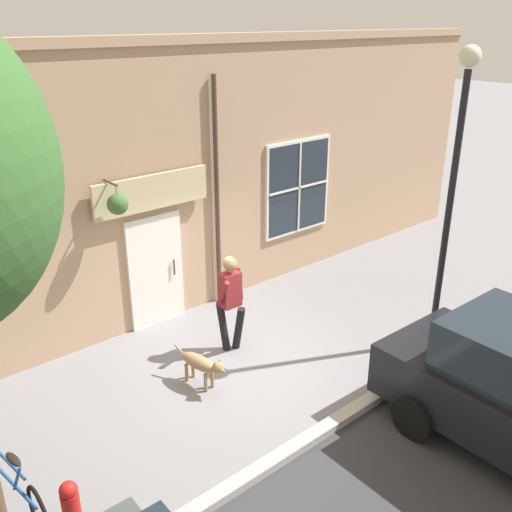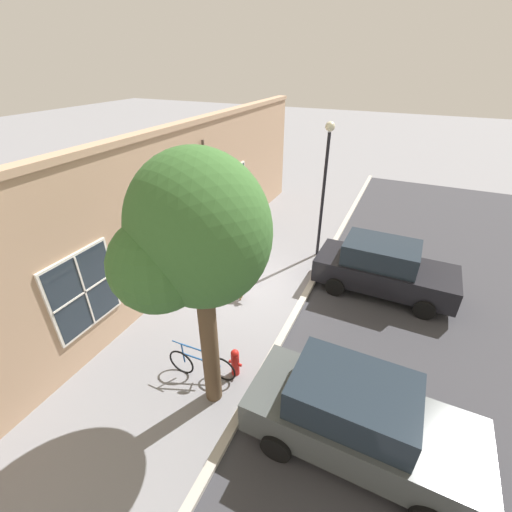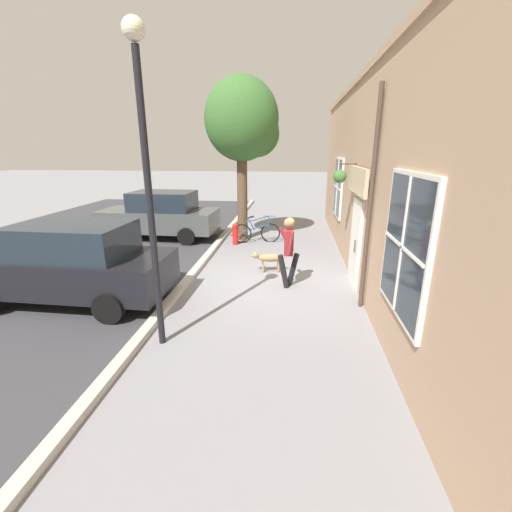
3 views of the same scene
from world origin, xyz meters
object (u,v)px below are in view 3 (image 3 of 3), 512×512
parked_car_nearest_curb (160,215)px  fire_hydrant (235,234)px  parked_car_mid_block (72,263)px  dog_on_leash (269,258)px  leaning_bicycle (256,232)px  pedestrian_walking (289,246)px  street_tree_by_curb (245,124)px  street_lamp (145,150)px

parked_car_nearest_curb → fire_hydrant: 3.05m
parked_car_mid_block → dog_on_leash: bearing=-150.2°
dog_on_leash → leaning_bicycle: size_ratio=0.64×
pedestrian_walking → dog_on_leash: pedestrian_walking is taller
street_tree_by_curb → parked_car_mid_block: bearing=63.4°
leaning_bicycle → fire_hydrant: size_ratio=2.23×
street_lamp → leaning_bicycle: bearing=-97.5°
dog_on_leash → parked_car_mid_block: 4.75m
leaning_bicycle → parked_car_nearest_curb: (3.66, -0.24, 0.50)m
dog_on_leash → street_lamp: (1.58, 3.82, 2.83)m
parked_car_nearest_curb → fire_hydrant: size_ratio=5.63×
pedestrian_walking → street_lamp: street_lamp is taller
street_tree_by_curb → dog_on_leash: bearing=107.3°
parked_car_mid_block → street_tree_by_curb: bearing=-116.6°
dog_on_leash → parked_car_mid_block: size_ratio=0.25×
street_tree_by_curb → leaning_bicycle: bearing=132.0°
dog_on_leash → leaning_bicycle: 3.16m
pedestrian_walking → leaning_bicycle: 4.33m
dog_on_leash → parked_car_nearest_curb: 5.48m
pedestrian_walking → parked_car_nearest_curb: (4.87, -4.35, -0.16)m
parked_car_nearest_curb → dog_on_leash: bearing=142.4°
parked_car_mid_block → street_lamp: bearing=149.7°
pedestrian_walking → parked_car_mid_block: bearing=16.0°
dog_on_leash → leaning_bicycle: leaning_bicycle is taller
dog_on_leash → parked_car_nearest_curb: bearing=-37.6°
street_tree_by_curb → fire_hydrant: street_tree_by_curb is taller
dog_on_leash → street_tree_by_curb: bearing=-72.7°
street_tree_by_curb → leaning_bicycle: (-0.46, 0.51, -3.69)m
leaning_bicycle → fire_hydrant: 0.81m
street_lamp → parked_car_nearest_curb: bearing=-69.0°
street_tree_by_curb → parked_car_nearest_curb: size_ratio=1.29×
street_tree_by_curb → leaning_bicycle: 3.75m
leaning_bicycle → parked_car_mid_block: (3.44, 5.44, 0.50)m
street_tree_by_curb → leaning_bicycle: size_ratio=3.26×
pedestrian_walking → dog_on_leash: size_ratio=1.57×
parked_car_nearest_curb → fire_hydrant: bearing=167.9°
parked_car_nearest_curb → street_lamp: (-2.74, 7.15, 2.34)m
pedestrian_walking → parked_car_nearest_curb: bearing=-41.7°
pedestrian_walking → street_tree_by_curb: size_ratio=0.31×
leaning_bicycle → parked_car_mid_block: size_ratio=0.40×
dog_on_leash → parked_car_mid_block: parked_car_mid_block is taller
pedestrian_walking → leaning_bicycle: (1.22, -4.10, -0.66)m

